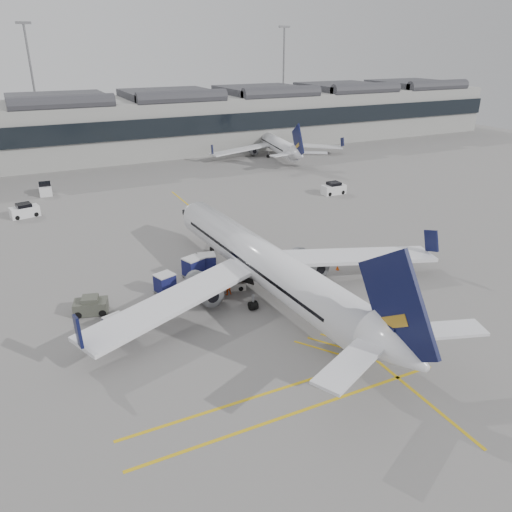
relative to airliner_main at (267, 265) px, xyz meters
name	(u,v)px	position (x,y,z in m)	size (l,w,h in m)	color
ground	(200,326)	(-7.47, -2.55, -3.02)	(220.00, 220.00, 0.00)	gray
terminal	(72,128)	(-7.47, 69.38, 3.12)	(200.00, 20.45, 12.40)	#9E9E99
light_masts	(49,79)	(-9.14, 83.45, 11.47)	(113.00, 0.60, 25.45)	slate
apron_markings	(256,261)	(2.53, 7.45, -3.02)	(0.25, 60.00, 0.01)	gold
airliner_main	(267,265)	(0.00, 0.00, 0.00)	(35.36, 38.73, 10.29)	white
airliner_far	(275,144)	(29.89, 54.52, -0.60)	(28.07, 30.90, 8.26)	white
belt_loader	(224,283)	(-3.02, 2.92, -2.47)	(4.76, 2.63, 1.89)	beige
baggage_cart_a	(207,263)	(-3.13, 7.15, -2.00)	(2.10, 1.86, 1.91)	gray
baggage_cart_b	(165,283)	(-8.27, 4.55, -2.02)	(2.16, 1.96, 1.88)	gray
baggage_cart_c	(193,267)	(-4.75, 6.64, -1.94)	(2.35, 2.15, 2.03)	gray
baggage_cart_d	(116,326)	(-13.92, -1.04, -2.10)	(2.00, 1.83, 1.73)	gray
ramp_agent_a	(203,284)	(-5.15, 2.76, -2.05)	(0.71, 0.47, 1.95)	#FB430D
ramp_agent_b	(227,287)	(-3.23, 1.66, -2.21)	(0.79, 0.62, 1.63)	#E3440B
pushback_tug	(91,306)	(-15.10, 3.62, -2.33)	(3.13, 2.37, 1.56)	#4A4C41
safety_cone_nose	(234,228)	(4.26, 17.24, -2.80)	(0.32, 0.32, 0.45)	#F24C0A
safety_cone_engine	(337,268)	(9.04, 1.73, -2.78)	(0.36, 0.36, 0.49)	#F24C0A
service_van_left	(25,211)	(-18.77, 34.28, -2.20)	(3.85, 2.44, 1.84)	white
service_van_mid	(45,189)	(-15.30, 44.68, -2.21)	(1.98, 3.66, 1.83)	white
service_van_right	(334,189)	(24.57, 25.37, -2.19)	(3.62, 1.84, 1.85)	white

